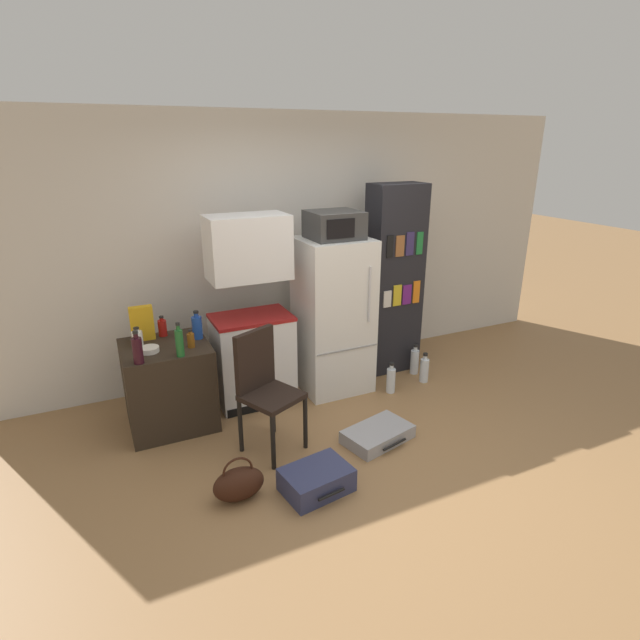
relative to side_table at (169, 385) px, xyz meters
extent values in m
plane|color=olive|center=(1.38, -1.27, -0.37)|extent=(24.00, 24.00, 0.00)
cube|color=beige|center=(1.58, 0.73, 0.95)|extent=(6.40, 0.10, 2.63)
cube|color=#2D2319|center=(0.00, 0.00, 0.00)|extent=(0.71, 0.66, 0.74)
cube|color=white|center=(0.79, 0.10, 0.04)|extent=(0.70, 0.47, 0.82)
cube|color=maroon|center=(0.79, 0.10, 0.47)|extent=(0.72, 0.48, 0.03)
cube|color=white|center=(0.79, 0.10, 1.11)|extent=(0.70, 0.40, 0.56)
cube|color=black|center=(0.79, -0.14, -0.33)|extent=(0.67, 0.01, 0.08)
cube|color=silver|center=(1.60, 0.03, 0.38)|extent=(0.66, 0.60, 1.51)
cube|color=gray|center=(1.60, -0.27, 0.14)|extent=(0.63, 0.01, 0.01)
cylinder|color=silver|center=(1.81, -0.28, 0.65)|extent=(0.02, 0.02, 0.53)
cube|color=#333333|center=(1.60, 0.03, 1.26)|extent=(0.47, 0.42, 0.25)
cube|color=black|center=(1.56, -0.18, 1.26)|extent=(0.27, 0.01, 0.17)
cube|color=black|center=(2.37, 0.17, 0.61)|extent=(0.56, 0.32, 1.97)
cube|color=silver|center=(2.19, 0.01, 0.48)|extent=(0.09, 0.01, 0.17)
cube|color=gold|center=(2.31, 0.01, 0.50)|extent=(0.09, 0.01, 0.22)
cube|color=#661E75|center=(2.43, 0.01, 0.50)|extent=(0.10, 0.01, 0.20)
cube|color=orange|center=(2.54, 0.01, 0.51)|extent=(0.08, 0.01, 0.23)
cube|color=black|center=(2.19, 0.01, 1.02)|extent=(0.07, 0.01, 0.22)
cube|color=brown|center=(2.31, 0.01, 1.01)|extent=(0.10, 0.01, 0.21)
cube|color=#332856|center=(2.43, 0.01, 1.02)|extent=(0.09, 0.01, 0.23)
cube|color=#1E7033|center=(2.54, 0.01, 1.02)|extent=(0.07, 0.01, 0.22)
cylinder|color=#1E6028|center=(0.08, -0.28, 0.48)|extent=(0.06, 0.06, 0.22)
cylinder|color=#1E6028|center=(0.08, -0.28, 0.61)|extent=(0.03, 0.03, 0.04)
cylinder|color=black|center=(0.08, -0.28, 0.64)|extent=(0.03, 0.03, 0.02)
cylinder|color=#1E47A3|center=(0.29, 0.04, 0.47)|extent=(0.09, 0.09, 0.20)
cylinder|color=#1E47A3|center=(0.29, 0.04, 0.58)|extent=(0.04, 0.04, 0.04)
cylinder|color=black|center=(0.29, 0.04, 0.61)|extent=(0.05, 0.05, 0.02)
cylinder|color=white|center=(-0.20, 0.06, 0.44)|extent=(0.09, 0.09, 0.14)
cylinder|color=white|center=(-0.20, 0.06, 0.52)|extent=(0.04, 0.04, 0.02)
cylinder|color=black|center=(-0.20, 0.06, 0.54)|extent=(0.05, 0.05, 0.01)
cylinder|color=black|center=(-0.23, -0.28, 0.47)|extent=(0.08, 0.08, 0.21)
cylinder|color=black|center=(-0.23, -0.28, 0.60)|extent=(0.03, 0.03, 0.04)
cylinder|color=black|center=(-0.23, -0.28, 0.63)|extent=(0.04, 0.04, 0.02)
cylinder|color=brown|center=(0.20, -0.14, 0.43)|extent=(0.06, 0.06, 0.12)
cylinder|color=brown|center=(0.20, -0.14, 0.50)|extent=(0.03, 0.03, 0.02)
cylinder|color=black|center=(0.20, -0.14, 0.52)|extent=(0.03, 0.03, 0.01)
cylinder|color=#AD1914|center=(0.03, 0.23, 0.44)|extent=(0.07, 0.07, 0.14)
cylinder|color=#AD1914|center=(0.03, 0.23, 0.52)|extent=(0.03, 0.03, 0.03)
cylinder|color=black|center=(0.03, 0.23, 0.54)|extent=(0.04, 0.04, 0.01)
cylinder|color=silver|center=(-0.13, -0.09, 0.39)|extent=(0.15, 0.15, 0.04)
cube|color=gold|center=(-0.14, 0.21, 0.52)|extent=(0.19, 0.07, 0.30)
cylinder|color=black|center=(0.58, -1.00, -0.14)|extent=(0.04, 0.04, 0.46)
cylinder|color=black|center=(0.91, -0.85, -0.14)|extent=(0.04, 0.04, 0.46)
cylinder|color=black|center=(0.43, -0.67, -0.14)|extent=(0.04, 0.04, 0.46)
cylinder|color=black|center=(0.76, -0.52, -0.14)|extent=(0.04, 0.04, 0.46)
cube|color=black|center=(0.67, -0.76, 0.11)|extent=(0.53, 0.53, 0.04)
cube|color=black|center=(0.59, -0.60, 0.37)|extent=(0.37, 0.21, 0.49)
cube|color=#99999E|center=(1.50, -1.01, -0.31)|extent=(0.63, 0.46, 0.11)
cylinder|color=black|center=(1.54, -1.19, -0.31)|extent=(0.25, 0.08, 0.02)
cube|color=navy|center=(0.77, -1.37, -0.28)|extent=(0.52, 0.40, 0.17)
cylinder|color=black|center=(0.80, -1.55, -0.28)|extent=(0.21, 0.05, 0.02)
ellipsoid|color=#33190F|center=(0.25, -1.22, -0.25)|extent=(0.36, 0.20, 0.24)
torus|color=#33190F|center=(0.25, -1.22, -0.14)|extent=(0.21, 0.02, 0.21)
cylinder|color=silver|center=(2.52, -0.08, -0.24)|extent=(0.09, 0.09, 0.26)
cylinder|color=silver|center=(2.52, -0.08, -0.09)|extent=(0.04, 0.04, 0.05)
cylinder|color=black|center=(2.52, -0.08, -0.05)|extent=(0.05, 0.05, 0.03)
cylinder|color=silver|center=(2.49, -0.28, -0.25)|extent=(0.09, 0.09, 0.25)
cylinder|color=silver|center=(2.49, -0.28, -0.10)|extent=(0.04, 0.04, 0.04)
cylinder|color=black|center=(2.49, -0.28, -0.07)|extent=(0.05, 0.05, 0.03)
cylinder|color=silver|center=(2.06, -0.34, -0.25)|extent=(0.09, 0.09, 0.25)
cylinder|color=silver|center=(2.06, -0.34, -0.10)|extent=(0.04, 0.04, 0.04)
cylinder|color=black|center=(2.06, -0.34, -0.06)|extent=(0.05, 0.05, 0.03)
camera|label=1|loc=(-0.46, -4.04, 1.99)|focal=28.00mm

